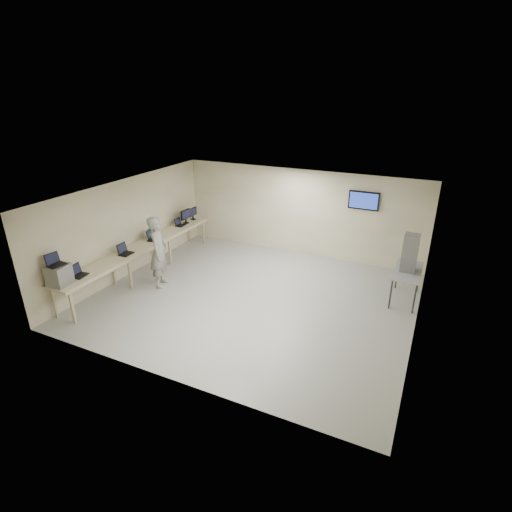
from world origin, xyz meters
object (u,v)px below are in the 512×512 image
at_px(workbench, 142,248).
at_px(soldier, 159,252).
at_px(equipment_box, 59,275).
at_px(side_table, 407,273).

xyz_separation_m(workbench, soldier, (0.93, -0.38, 0.18)).
height_order(workbench, soldier, soldier).
distance_m(equipment_box, soldier, 2.58).
height_order(workbench, equipment_box, equipment_box).
distance_m(workbench, equipment_box, 2.77).
xyz_separation_m(soldier, side_table, (6.26, 2.02, -0.23)).
bearing_deg(equipment_box, workbench, 82.10).
xyz_separation_m(equipment_box, soldier, (0.99, 2.37, -0.14)).
bearing_deg(workbench, soldier, -21.97).
distance_m(workbench, soldier, 1.02).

